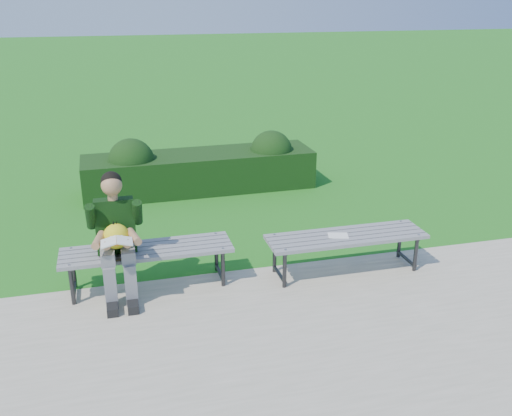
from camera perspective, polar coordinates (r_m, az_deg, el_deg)
ground at (r=6.55m, az=-3.84°, el=-6.63°), size 80.00×80.00×0.00m
walkway at (r=5.09m, az=0.07°, el=-15.34°), size 30.00×3.50×0.02m
hedge at (r=9.23m, az=-5.64°, el=4.02°), size 3.68×0.98×0.93m
bench_left at (r=6.18m, az=-10.83°, el=-4.45°), size 1.80×0.50×0.46m
bench_right at (r=6.48m, az=9.01°, el=-3.12°), size 1.80×0.50×0.46m
seated_boy at (r=5.97m, az=-13.82°, el=-2.50°), size 0.56×0.76×1.31m
paper_sheet at (r=6.42m, az=8.22°, el=-2.74°), size 0.26×0.21×0.01m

